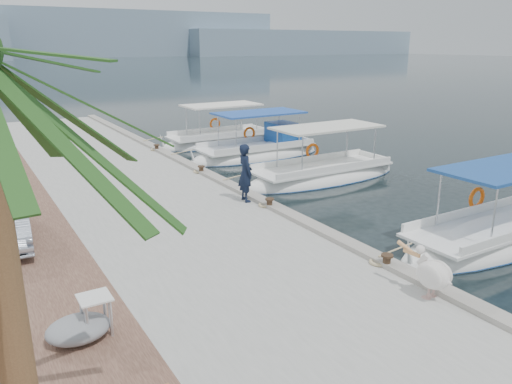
# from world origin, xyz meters

# --- Properties ---
(ground) EXTENTS (400.00, 400.00, 0.00)m
(ground) POSITION_xyz_m (0.00, 0.00, 0.00)
(ground) COLOR black
(ground) RESTS_ON ground
(concrete_quay) EXTENTS (6.00, 40.00, 0.50)m
(concrete_quay) POSITION_xyz_m (-3.00, 5.00, 0.25)
(concrete_quay) COLOR #969691
(concrete_quay) RESTS_ON ground
(quay_curb) EXTENTS (0.44, 40.00, 0.12)m
(quay_curb) POSITION_xyz_m (-0.22, 5.00, 0.56)
(quay_curb) COLOR gray
(quay_curb) RESTS_ON concrete_quay
(distant_hills) EXTENTS (330.00, 60.00, 18.00)m
(distant_hills) POSITION_xyz_m (29.61, 201.49, 7.61)
(distant_hills) COLOR gray
(distant_hills) RESTS_ON ground
(fishing_caique_b) EXTENTS (7.63, 2.27, 2.83)m
(fishing_caique_b) POSITION_xyz_m (4.40, -3.19, 0.12)
(fishing_caique_b) COLOR white
(fishing_caique_b) RESTS_ON ground
(fishing_caique_c) EXTENTS (7.43, 2.33, 2.83)m
(fishing_caique_c) POSITION_xyz_m (4.30, 4.75, 0.12)
(fishing_caique_c) COLOR white
(fishing_caique_c) RESTS_ON ground
(fishing_caique_d) EXTENTS (7.15, 2.47, 2.83)m
(fishing_caique_d) POSITION_xyz_m (4.27, 9.82, 0.19)
(fishing_caique_d) COLOR white
(fishing_caique_d) RESTS_ON ground
(fishing_caique_e) EXTENTS (6.97, 2.39, 2.83)m
(fishing_caique_e) POSITION_xyz_m (4.07, 13.63, 0.12)
(fishing_caique_e) COLOR white
(fishing_caique_e) RESTS_ON ground
(mooring_bollards) EXTENTS (0.28, 20.28, 0.33)m
(mooring_bollards) POSITION_xyz_m (-0.35, 1.50, 0.69)
(mooring_bollards) COLOR black
(mooring_bollards) RESTS_ON concrete_quay
(pelican) EXTENTS (0.49, 1.31, 1.02)m
(pelican) POSITION_xyz_m (-0.60, -4.95, 1.03)
(pelican) COLOR tan
(pelican) RESTS_ON concrete_quay
(fisherman) EXTENTS (0.53, 0.74, 1.88)m
(fisherman) POSITION_xyz_m (-0.60, 2.56, 1.44)
(fisherman) COLOR black
(fisherman) RESTS_ON concrete_quay
(parked_car) EXTENTS (1.55, 3.78, 1.22)m
(parked_car) POSITION_xyz_m (-7.73, 2.71, 1.11)
(parked_car) COLOR #A9B1C1
(parked_car) RESTS_ON cobblestone_strip
(tarp_bundle) EXTENTS (1.10, 0.90, 0.40)m
(tarp_bundle) POSITION_xyz_m (-7.05, -2.84, 0.70)
(tarp_bundle) COLOR gray
(tarp_bundle) RESTS_ON cobblestone_strip
(folding_table) EXTENTS (0.55, 0.55, 0.73)m
(folding_table) POSITION_xyz_m (-6.73, -2.83, 1.02)
(folding_table) COLOR silver
(folding_table) RESTS_ON cobblestone_strip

